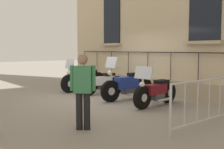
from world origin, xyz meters
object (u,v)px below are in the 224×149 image
at_px(motorcycle_black, 84,80).
at_px(pedestrian_standing, 83,88).
at_px(crowd_barrier, 204,101).
at_px(motorcycle_white, 103,83).
at_px(motorcycle_maroon, 156,92).
at_px(motorcycle_blue, 127,86).

height_order(motorcycle_black, pedestrian_standing, pedestrian_standing).
bearing_deg(crowd_barrier, motorcycle_black, -97.95).
xyz_separation_m(motorcycle_white, pedestrian_standing, (3.03, 3.35, 0.47)).
bearing_deg(pedestrian_standing, motorcycle_maroon, -166.77).
height_order(motorcycle_blue, pedestrian_standing, pedestrian_standing).
xyz_separation_m(motorcycle_black, crowd_barrier, (0.84, 6.01, 0.13)).
distance_m(motorcycle_blue, crowd_barrier, 3.57).
bearing_deg(motorcycle_white, pedestrian_standing, 47.93).
height_order(motorcycle_white, pedestrian_standing, pedestrian_standing).
xyz_separation_m(motorcycle_maroon, crowd_barrier, (0.89, 2.17, 0.15)).
height_order(motorcycle_blue, motorcycle_maroon, motorcycle_blue).
bearing_deg(pedestrian_standing, motorcycle_blue, -146.65).
relative_size(motorcycle_maroon, crowd_barrier, 0.86).
bearing_deg(motorcycle_black, motorcycle_white, 94.20).
xyz_separation_m(motorcycle_blue, crowd_barrier, (0.91, 3.45, 0.09)).
xyz_separation_m(motorcycle_blue, pedestrian_standing, (3.01, 1.98, 0.41)).
bearing_deg(motorcycle_white, motorcycle_maroon, 89.20).
relative_size(motorcycle_black, motorcycle_maroon, 1.15).
bearing_deg(motorcycle_black, pedestrian_standing, 57.06).
relative_size(motorcycle_blue, crowd_barrier, 0.96).
bearing_deg(motorcycle_black, crowd_barrier, 82.05).
bearing_deg(motorcycle_black, motorcycle_blue, 91.52).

